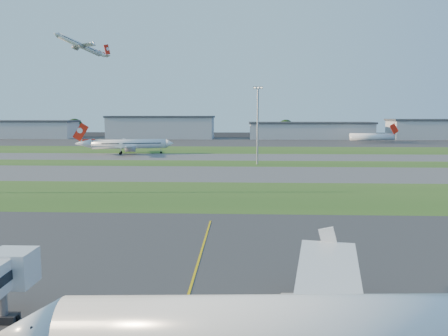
# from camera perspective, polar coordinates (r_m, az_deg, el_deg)

# --- Properties ---
(ground) EXTENTS (700.00, 700.00, 0.00)m
(ground) POSITION_cam_1_polar(r_m,az_deg,el_deg) (42.67, -11.91, -16.67)
(ground) COLOR black
(ground) RESTS_ON ground
(apron_near) EXTENTS (300.00, 70.00, 0.01)m
(apron_near) POSITION_cam_1_polar(r_m,az_deg,el_deg) (42.66, -11.91, -16.66)
(apron_near) COLOR #333335
(apron_near) RESTS_ON ground
(grass_strip_a) EXTENTS (300.00, 34.00, 0.01)m
(grass_strip_a) POSITION_cam_1_polar(r_m,az_deg,el_deg) (91.92, -3.88, -3.57)
(grass_strip_a) COLOR #2A541C
(grass_strip_a) RESTS_ON ground
(taxiway_a) EXTENTS (300.00, 32.00, 0.01)m
(taxiway_a) POSITION_cam_1_polar(r_m,az_deg,el_deg) (124.35, -2.21, -0.73)
(taxiway_a) COLOR #515154
(taxiway_a) RESTS_ON ground
(grass_strip_b) EXTENTS (300.00, 18.00, 0.01)m
(grass_strip_b) POSITION_cam_1_polar(r_m,az_deg,el_deg) (149.08, -1.43, 0.60)
(grass_strip_b) COLOR #2A541C
(grass_strip_b) RESTS_ON ground
(taxiway_b) EXTENTS (300.00, 26.00, 0.01)m
(taxiway_b) POSITION_cam_1_polar(r_m,az_deg,el_deg) (170.91, -0.93, 1.45)
(taxiway_b) COLOR #515154
(taxiway_b) RESTS_ON ground
(grass_strip_c) EXTENTS (300.00, 40.00, 0.01)m
(grass_strip_c) POSITION_cam_1_polar(r_m,az_deg,el_deg) (203.72, -0.38, 2.38)
(grass_strip_c) COLOR #2A541C
(grass_strip_c) RESTS_ON ground
(apron_far) EXTENTS (400.00, 80.00, 0.01)m
(apron_far) POSITION_cam_1_polar(r_m,az_deg,el_deg) (263.50, 0.26, 3.47)
(apron_far) COLOR #333335
(apron_far) RESTS_ON ground
(yellow_line) EXTENTS (0.25, 60.00, 0.02)m
(yellow_line) POSITION_cam_1_polar(r_m,az_deg,el_deg) (41.77, -4.94, -17.08)
(yellow_line) COLOR gold
(yellow_line) RESTS_ON ground
(airliner_parked) EXTENTS (40.92, 34.66, 12.76)m
(airliner_parked) POSITION_cam_1_polar(r_m,az_deg,el_deg) (28.05, 16.67, -19.98)
(airliner_parked) COLOR white
(airliner_parked) RESTS_ON ground
(airliner_taxiing) EXTENTS (37.19, 31.19, 11.77)m
(airliner_taxiing) POSITION_cam_1_polar(r_m,az_deg,el_deg) (186.90, -12.40, 3.04)
(airliner_taxiing) COLOR white
(airliner_taxiing) RESTS_ON ground
(airliner_departing) EXTENTS (23.29, 22.30, 9.54)m
(airliner_departing) POSITION_cam_1_polar(r_m,az_deg,el_deg) (262.15, -18.26, 15.00)
(airliner_departing) COLOR white
(mini_jet_near) EXTENTS (28.45, 7.74, 9.48)m
(mini_jet_near) POSITION_cam_1_polar(r_m,az_deg,el_deg) (264.19, 18.81, 3.81)
(mini_jet_near) COLOR white
(mini_jet_near) RESTS_ON ground
(mini_jet_far) EXTENTS (28.57, 6.63, 9.48)m
(mini_jet_far) POSITION_cam_1_polar(r_m,az_deg,el_deg) (281.23, 18.75, 4.00)
(mini_jet_far) COLOR white
(mini_jet_far) RESTS_ON ground
(light_mast_centre) EXTENTS (3.20, 0.70, 25.80)m
(light_mast_centre) POSITION_cam_1_polar(r_m,az_deg,el_deg) (145.85, 4.42, 6.26)
(light_mast_centre) COLOR gray
(light_mast_centre) RESTS_ON ground
(hangar_far_west) EXTENTS (91.80, 23.00, 12.20)m
(hangar_far_west) POSITION_cam_1_polar(r_m,az_deg,el_deg) (333.83, -26.28, 4.57)
(hangar_far_west) COLOR #96989D
(hangar_far_west) RESTS_ON ground
(hangar_west) EXTENTS (71.40, 23.00, 15.20)m
(hangar_west) POSITION_cam_1_polar(r_m,az_deg,el_deg) (298.03, -8.23, 5.30)
(hangar_west) COLOR #96989D
(hangar_west) RESTS_ON ground
(hangar_east) EXTENTS (81.60, 23.00, 11.20)m
(hangar_east) POSITION_cam_1_polar(r_m,az_deg,el_deg) (296.40, 11.22, 4.84)
(hangar_east) COLOR #96989D
(hangar_east) RESTS_ON ground
(tree_west) EXTENTS (12.10, 12.10, 13.20)m
(tree_west) POSITION_cam_1_polar(r_m,az_deg,el_deg) (330.49, -18.92, 5.08)
(tree_west) COLOR black
(tree_west) RESTS_ON ground
(tree_mid_west) EXTENTS (9.90, 9.90, 10.80)m
(tree_mid_west) POSITION_cam_1_polar(r_m,az_deg,el_deg) (305.44, -3.20, 5.07)
(tree_mid_west) COLOR black
(tree_mid_west) RESTS_ON ground
(tree_mid_east) EXTENTS (11.55, 11.55, 12.60)m
(tree_mid_east) POSITION_cam_1_polar(r_m,az_deg,el_deg) (308.38, 8.06, 5.21)
(tree_mid_east) COLOR black
(tree_mid_east) RESTS_ON ground
(tree_east) EXTENTS (10.45, 10.45, 11.40)m
(tree_east) POSITION_cam_1_polar(r_m,az_deg,el_deg) (322.49, 21.52, 4.75)
(tree_east) COLOR black
(tree_east) RESTS_ON ground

